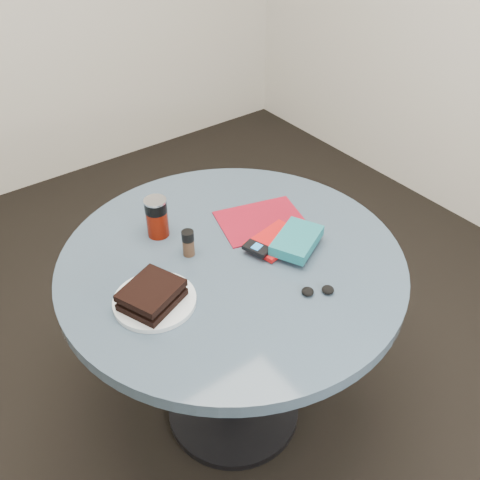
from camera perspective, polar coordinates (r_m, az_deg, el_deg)
ground at (r=2.10m, az=-0.69°, el=-17.68°), size 4.00×4.00×0.00m
table at (r=1.65m, az=-0.84°, el=-6.21°), size 1.00×1.00×0.75m
plate at (r=1.42m, az=-9.08°, el=-6.41°), size 0.22×0.22×0.01m
sandwich at (r=1.39m, az=-9.40°, el=-5.79°), size 0.18×0.17×0.05m
soda_can at (r=1.61m, az=-8.86°, el=2.41°), size 0.08×0.08×0.13m
pepper_grinder at (r=1.53m, az=-5.54°, el=-0.31°), size 0.04×0.04×0.08m
magazine at (r=1.68m, az=2.28°, el=2.06°), size 0.30×0.26×0.00m
red_book at (r=1.59m, az=3.81°, el=-0.05°), size 0.18×0.14×0.01m
novel at (r=1.55m, az=6.09°, el=-0.03°), size 0.19×0.17×0.03m
mp3_player at (r=1.53m, az=1.81°, el=-0.90°), size 0.07×0.09×0.01m
headphones at (r=1.44m, az=8.29°, el=-5.37°), size 0.09×0.07×0.02m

